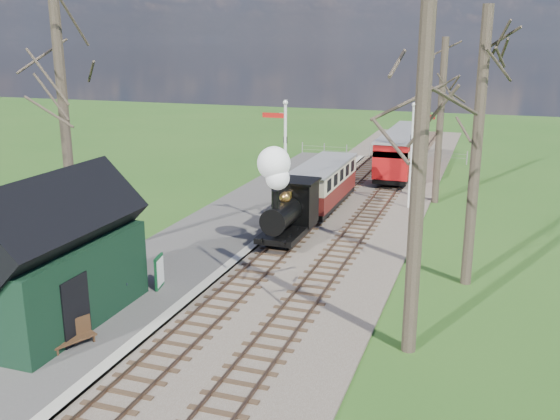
{
  "coord_description": "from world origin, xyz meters",
  "views": [
    {
      "loc": [
        8.36,
        -10.94,
        8.82
      ],
      "look_at": [
        -0.28,
        14.05,
        1.6
      ],
      "focal_mm": 40.0,
      "sensor_mm": 36.0,
      "label": 1
    }
  ],
  "objects_px": {
    "red_carriage_b": "(409,144)",
    "bench": "(71,335)",
    "semaphore_far": "(413,148)",
    "person": "(123,287)",
    "red_carriage_a": "(397,158)",
    "semaphore_near": "(284,156)",
    "locomotive": "(287,200)",
    "sign_board": "(159,272)",
    "station_shed": "(52,259)",
    "coach": "(323,183)"
  },
  "relations": [
    {
      "from": "semaphore_far",
      "to": "bench",
      "type": "bearing_deg",
      "value": -110.31
    },
    {
      "from": "station_shed",
      "to": "sign_board",
      "type": "bearing_deg",
      "value": 63.6
    },
    {
      "from": "semaphore_far",
      "to": "person",
      "type": "xyz_separation_m",
      "value": [
        -7.3,
        -16.36,
        -2.46
      ]
    },
    {
      "from": "locomotive",
      "to": "coach",
      "type": "relative_size",
      "value": 0.62
    },
    {
      "from": "semaphore_near",
      "to": "semaphore_far",
      "type": "distance_m",
      "value": 7.91
    },
    {
      "from": "semaphore_near",
      "to": "semaphore_far",
      "type": "bearing_deg",
      "value": 49.4
    },
    {
      "from": "coach",
      "to": "sign_board",
      "type": "distance_m",
      "value": 13.05
    },
    {
      "from": "red_carriage_a",
      "to": "sign_board",
      "type": "height_order",
      "value": "red_carriage_a"
    },
    {
      "from": "semaphore_far",
      "to": "coach",
      "type": "height_order",
      "value": "semaphore_far"
    },
    {
      "from": "coach",
      "to": "person",
      "type": "bearing_deg",
      "value": -101.35
    },
    {
      "from": "semaphore_far",
      "to": "person",
      "type": "relative_size",
      "value": 4.17
    },
    {
      "from": "red_carriage_b",
      "to": "coach",
      "type": "bearing_deg",
      "value": -100.75
    },
    {
      "from": "station_shed",
      "to": "semaphore_far",
      "type": "distance_m",
      "value": 20.01
    },
    {
      "from": "red_carriage_a",
      "to": "person",
      "type": "relative_size",
      "value": 4.04
    },
    {
      "from": "semaphore_near",
      "to": "red_carriage_b",
      "type": "xyz_separation_m",
      "value": [
        3.37,
        17.91,
        -2.01
      ]
    },
    {
      "from": "sign_board",
      "to": "bench",
      "type": "bearing_deg",
      "value": -92.32
    },
    {
      "from": "coach",
      "to": "station_shed",
      "type": "bearing_deg",
      "value": -104.84
    },
    {
      "from": "red_carriage_a",
      "to": "bench",
      "type": "bearing_deg",
      "value": -101.8
    },
    {
      "from": "red_carriage_b",
      "to": "person",
      "type": "relative_size",
      "value": 4.04
    },
    {
      "from": "red_carriage_b",
      "to": "bench",
      "type": "bearing_deg",
      "value": -99.77
    },
    {
      "from": "station_shed",
      "to": "coach",
      "type": "xyz_separation_m",
      "value": [
        4.3,
        16.22,
        -0.76
      ]
    },
    {
      "from": "red_carriage_a",
      "to": "bench",
      "type": "distance_m",
      "value": 26.31
    },
    {
      "from": "red_carriage_a",
      "to": "locomotive",
      "type": "bearing_deg",
      "value": -100.38
    },
    {
      "from": "station_shed",
      "to": "sign_board",
      "type": "distance_m",
      "value": 4.12
    },
    {
      "from": "semaphore_far",
      "to": "bench",
      "type": "xyz_separation_m",
      "value": [
        -7.15,
        -19.33,
        -2.79
      ]
    },
    {
      "from": "semaphore_near",
      "to": "red_carriage_b",
      "type": "relative_size",
      "value": 1.12
    },
    {
      "from": "red_carriage_b",
      "to": "sign_board",
      "type": "xyz_separation_m",
      "value": [
        -5.18,
        -26.46,
        -0.81
      ]
    },
    {
      "from": "semaphore_near",
      "to": "coach",
      "type": "relative_size",
      "value": 0.88
    },
    {
      "from": "locomotive",
      "to": "sign_board",
      "type": "bearing_deg",
      "value": -110.99
    },
    {
      "from": "sign_board",
      "to": "person",
      "type": "bearing_deg",
      "value": -100.67
    },
    {
      "from": "station_shed",
      "to": "locomotive",
      "type": "height_order",
      "value": "station_shed"
    },
    {
      "from": "locomotive",
      "to": "red_carriage_a",
      "type": "bearing_deg",
      "value": 79.62
    },
    {
      "from": "locomotive",
      "to": "person",
      "type": "bearing_deg",
      "value": -108.89
    },
    {
      "from": "red_carriage_a",
      "to": "semaphore_near",
      "type": "bearing_deg",
      "value": -105.19
    },
    {
      "from": "person",
      "to": "red_carriage_b",
      "type": "bearing_deg",
      "value": -23.55
    },
    {
      "from": "semaphore_near",
      "to": "semaphore_far",
      "type": "relative_size",
      "value": 1.09
    },
    {
      "from": "semaphore_near",
      "to": "sign_board",
      "type": "height_order",
      "value": "semaphore_near"
    },
    {
      "from": "bench",
      "to": "person",
      "type": "relative_size",
      "value": 1.01
    },
    {
      "from": "station_shed",
      "to": "person",
      "type": "distance_m",
      "value": 2.54
    },
    {
      "from": "semaphore_near",
      "to": "person",
      "type": "relative_size",
      "value": 4.53
    },
    {
      "from": "semaphore_near",
      "to": "locomotive",
      "type": "height_order",
      "value": "semaphore_near"
    },
    {
      "from": "red_carriage_b",
      "to": "red_carriage_a",
      "type": "bearing_deg",
      "value": -90.0
    },
    {
      "from": "sign_board",
      "to": "bench",
      "type": "distance_m",
      "value": 4.78
    },
    {
      "from": "coach",
      "to": "bench",
      "type": "xyz_separation_m",
      "value": [
        -2.78,
        -17.54,
        -0.94
      ]
    },
    {
      "from": "red_carriage_a",
      "to": "sign_board",
      "type": "bearing_deg",
      "value": -103.89
    },
    {
      "from": "coach",
      "to": "locomotive",
      "type": "bearing_deg",
      "value": -90.11
    },
    {
      "from": "red_carriage_b",
      "to": "sign_board",
      "type": "bearing_deg",
      "value": -101.09
    },
    {
      "from": "person",
      "to": "bench",
      "type": "bearing_deg",
      "value": 170.37
    },
    {
      "from": "coach",
      "to": "sign_board",
      "type": "height_order",
      "value": "coach"
    },
    {
      "from": "semaphore_far",
      "to": "semaphore_near",
      "type": "bearing_deg",
      "value": -130.6
    }
  ]
}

